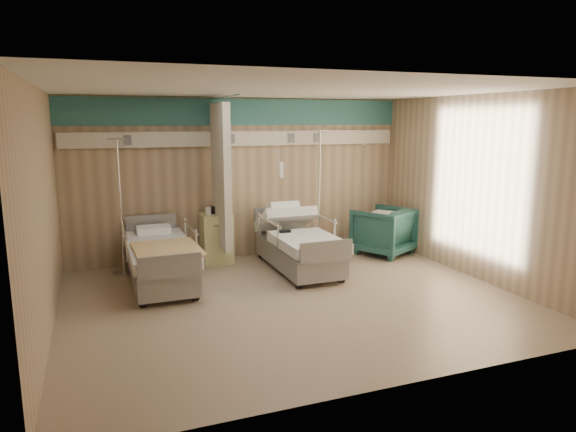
{
  "coord_description": "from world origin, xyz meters",
  "views": [
    {
      "loc": [
        -2.42,
        -6.22,
        2.41
      ],
      "look_at": [
        0.16,
        0.6,
        1.05
      ],
      "focal_mm": 32.0,
      "sensor_mm": 36.0,
      "label": 1
    }
  ],
  "objects": [
    {
      "name": "visitor_armchair",
      "position": [
        2.43,
        1.69,
        0.43
      ],
      "size": [
        1.25,
        1.26,
        0.86
      ],
      "primitive_type": "imported",
      "rotation": [
        0.0,
        0.0,
        3.62
      ],
      "color": "#1D4A44",
      "rests_on": "ground"
    },
    {
      "name": "ground",
      "position": [
        0.0,
        0.0,
        0.0
      ],
      "size": [
        6.0,
        5.0,
        0.0
      ],
      "primitive_type": "cube",
      "color": "#85755C",
      "rests_on": "ground"
    },
    {
      "name": "white_cup",
      "position": [
        -0.68,
        2.17,
        0.92
      ],
      "size": [
        0.12,
        0.12,
        0.13
      ],
      "primitive_type": "cylinder",
      "rotation": [
        0.0,
        0.0,
        -0.33
      ],
      "color": "white",
      "rests_on": "bedside_cabinet"
    },
    {
      "name": "waffle_blanket",
      "position": [
        2.44,
        1.64,
        0.9
      ],
      "size": [
        0.9,
        0.88,
        0.08
      ],
      "primitive_type": "cube",
      "rotation": [
        0.0,
        0.0,
        3.77
      ],
      "color": "white",
      "rests_on": "visitor_armchair"
    },
    {
      "name": "bed_left",
      "position": [
        -1.6,
        1.3,
        0.32
      ],
      "size": [
        1.0,
        2.16,
        0.63
      ],
      "primitive_type": null,
      "color": "silver",
      "rests_on": "ground"
    },
    {
      "name": "call_remote",
      "position": [
        0.38,
        1.35,
        0.65
      ],
      "size": [
        0.19,
        0.09,
        0.04
      ],
      "primitive_type": "cube",
      "rotation": [
        0.0,
        0.0,
        -0.06
      ],
      "color": "black",
      "rests_on": "bed_right"
    },
    {
      "name": "bedside_cabinet",
      "position": [
        -0.55,
        2.2,
        0.42
      ],
      "size": [
        0.5,
        0.48,
        0.85
      ],
      "primitive_type": "cube",
      "color": "#D5D385",
      "rests_on": "ground"
    },
    {
      "name": "iv_stand_right",
      "position": [
        1.34,
        2.13,
        0.46
      ],
      "size": [
        0.4,
        0.4,
        2.25
      ],
      "rotation": [
        0.0,
        0.0,
        -0.32
      ],
      "color": "silver",
      "rests_on": "ground"
    },
    {
      "name": "room_walls",
      "position": [
        -0.03,
        0.25,
        1.86
      ],
      "size": [
        6.04,
        5.04,
        2.82
      ],
      "color": "tan",
      "rests_on": "ground"
    },
    {
      "name": "toiletry_bag",
      "position": [
        -0.56,
        2.27,
        0.91
      ],
      "size": [
        0.24,
        0.17,
        0.12
      ],
      "primitive_type": "cube",
      "rotation": [
        0.0,
        0.0,
        0.13
      ],
      "color": "black",
      "rests_on": "bedside_cabinet"
    },
    {
      "name": "bed_right",
      "position": [
        0.6,
        1.3,
        0.32
      ],
      "size": [
        1.0,
        2.16,
        0.63
      ],
      "primitive_type": null,
      "color": "silver",
      "rests_on": "ground"
    },
    {
      "name": "tan_blanket",
      "position": [
        -1.55,
        0.84,
        0.65
      ],
      "size": [
        0.92,
        1.14,
        0.04
      ],
      "primitive_type": "cube",
      "rotation": [
        0.0,
        0.0,
        0.03
      ],
      "color": "tan",
      "rests_on": "bed_left"
    },
    {
      "name": "iv_stand_left",
      "position": [
        -2.08,
        2.07,
        0.44
      ],
      "size": [
        0.38,
        0.38,
        2.15
      ],
      "rotation": [
        0.0,
        0.0,
        0.16
      ],
      "color": "silver",
      "rests_on": "ground"
    }
  ]
}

